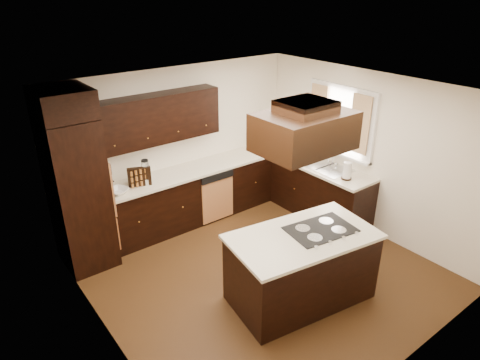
# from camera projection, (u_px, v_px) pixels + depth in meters

# --- Properties ---
(floor) EXTENTS (4.20, 4.20, 0.02)m
(floor) POSITION_uv_depth(u_px,v_px,m) (261.00, 272.00, 5.92)
(floor) COLOR #563518
(floor) RESTS_ON ground
(ceiling) EXTENTS (4.20, 4.20, 0.02)m
(ceiling) POSITION_uv_depth(u_px,v_px,m) (265.00, 92.00, 4.86)
(ceiling) COLOR white
(ceiling) RESTS_ON ground
(wall_back) EXTENTS (4.20, 0.02, 2.50)m
(wall_back) POSITION_uv_depth(u_px,v_px,m) (178.00, 145.00, 6.90)
(wall_back) COLOR white
(wall_back) RESTS_ON ground
(wall_front) EXTENTS (4.20, 0.02, 2.50)m
(wall_front) POSITION_uv_depth(u_px,v_px,m) (414.00, 272.00, 3.88)
(wall_front) COLOR white
(wall_front) RESTS_ON ground
(wall_left) EXTENTS (0.02, 4.20, 2.50)m
(wall_left) POSITION_uv_depth(u_px,v_px,m) (100.00, 249.00, 4.22)
(wall_left) COLOR white
(wall_left) RESTS_ON ground
(wall_right) EXTENTS (0.02, 4.20, 2.50)m
(wall_right) POSITION_uv_depth(u_px,v_px,m) (367.00, 153.00, 6.56)
(wall_right) COLOR white
(wall_right) RESTS_ON ground
(oven_column) EXTENTS (0.65, 0.75, 2.12)m
(oven_column) POSITION_uv_depth(u_px,v_px,m) (79.00, 195.00, 5.71)
(oven_column) COLOR black
(oven_column) RESTS_ON floor
(wall_oven_face) EXTENTS (0.05, 0.62, 0.78)m
(wall_oven_face) POSITION_uv_depth(u_px,v_px,m) (103.00, 184.00, 5.88)
(wall_oven_face) COLOR #C37D49
(wall_oven_face) RESTS_ON oven_column
(base_cabinets_back) EXTENTS (2.93, 0.60, 0.88)m
(base_cabinets_back) POSITION_uv_depth(u_px,v_px,m) (192.00, 196.00, 7.04)
(base_cabinets_back) COLOR black
(base_cabinets_back) RESTS_ON floor
(base_cabinets_right) EXTENTS (0.60, 2.40, 0.88)m
(base_cabinets_right) POSITION_uv_depth(u_px,v_px,m) (307.00, 186.00, 7.38)
(base_cabinets_right) COLOR black
(base_cabinets_right) RESTS_ON floor
(countertop_back) EXTENTS (2.93, 0.63, 0.04)m
(countertop_back) POSITION_uv_depth(u_px,v_px,m) (192.00, 171.00, 6.84)
(countertop_back) COLOR beige
(countertop_back) RESTS_ON base_cabinets_back
(countertop_right) EXTENTS (0.63, 2.40, 0.04)m
(countertop_right) POSITION_uv_depth(u_px,v_px,m) (308.00, 162.00, 7.17)
(countertop_right) COLOR beige
(countertop_right) RESTS_ON base_cabinets_right
(upper_cabinets) EXTENTS (2.00, 0.34, 0.72)m
(upper_cabinets) POSITION_uv_depth(u_px,v_px,m) (157.00, 119.00, 6.30)
(upper_cabinets) COLOR black
(upper_cabinets) RESTS_ON wall_back
(dishwasher_front) EXTENTS (0.60, 0.05, 0.72)m
(dishwasher_front) POSITION_uv_depth(u_px,v_px,m) (217.00, 200.00, 7.01)
(dishwasher_front) COLOR #C37D49
(dishwasher_front) RESTS_ON floor
(window_frame) EXTENTS (0.06, 1.32, 1.12)m
(window_frame) POSITION_uv_depth(u_px,v_px,m) (340.00, 120.00, 6.76)
(window_frame) COLOR white
(window_frame) RESTS_ON wall_right
(window_pane) EXTENTS (0.00, 1.20, 1.00)m
(window_pane) POSITION_uv_depth(u_px,v_px,m) (341.00, 120.00, 6.78)
(window_pane) COLOR white
(window_pane) RESTS_ON wall_right
(curtain_left) EXTENTS (0.02, 0.34, 0.90)m
(curtain_left) POSITION_uv_depth(u_px,v_px,m) (360.00, 124.00, 6.41)
(curtain_left) COLOR beige
(curtain_left) RESTS_ON wall_right
(curtain_right) EXTENTS (0.02, 0.34, 0.90)m
(curtain_right) POSITION_uv_depth(u_px,v_px,m) (318.00, 112.00, 7.01)
(curtain_right) COLOR beige
(curtain_right) RESTS_ON wall_right
(sink_rim) EXTENTS (0.52, 0.84, 0.01)m
(sink_rim) POSITION_uv_depth(u_px,v_px,m) (325.00, 167.00, 6.92)
(sink_rim) COLOR silver
(sink_rim) RESTS_ON countertop_right
(island) EXTENTS (1.81, 1.17, 0.88)m
(island) POSITION_uv_depth(u_px,v_px,m) (301.00, 268.00, 5.26)
(island) COLOR black
(island) RESTS_ON floor
(island_top) EXTENTS (1.89, 1.24, 0.04)m
(island_top) POSITION_uv_depth(u_px,v_px,m) (303.00, 237.00, 5.06)
(island_top) COLOR beige
(island_top) RESTS_ON island
(cooktop) EXTENTS (0.87, 0.65, 0.01)m
(cooktop) POSITION_uv_depth(u_px,v_px,m) (321.00, 229.00, 5.17)
(cooktop) COLOR black
(cooktop) RESTS_ON island_top
(range_hood) EXTENTS (1.05, 0.72, 0.42)m
(range_hood) POSITION_uv_depth(u_px,v_px,m) (304.00, 131.00, 4.67)
(range_hood) COLOR black
(range_hood) RESTS_ON ceiling
(hood_duct) EXTENTS (0.55, 0.50, 0.13)m
(hood_duct) POSITION_uv_depth(u_px,v_px,m) (306.00, 107.00, 4.55)
(hood_duct) COLOR black
(hood_duct) RESTS_ON ceiling
(blender_base) EXTENTS (0.15, 0.15, 0.10)m
(blender_base) POSITION_uv_depth(u_px,v_px,m) (147.00, 181.00, 6.33)
(blender_base) COLOR silver
(blender_base) RESTS_ON countertop_back
(blender_pitcher) EXTENTS (0.13, 0.13, 0.26)m
(blender_pitcher) POSITION_uv_depth(u_px,v_px,m) (145.00, 169.00, 6.25)
(blender_pitcher) COLOR silver
(blender_pitcher) RESTS_ON blender_base
(spice_rack) EXTENTS (0.34, 0.20, 0.28)m
(spice_rack) POSITION_uv_depth(u_px,v_px,m) (139.00, 177.00, 6.24)
(spice_rack) COLOR black
(spice_rack) RESTS_ON countertop_back
(mixing_bowl) EXTENTS (0.37, 0.37, 0.07)m
(mixing_bowl) POSITION_uv_depth(u_px,v_px,m) (118.00, 191.00, 6.04)
(mixing_bowl) COLOR white
(mixing_bowl) RESTS_ON countertop_back
(soap_bottle) EXTENTS (0.12, 0.12, 0.20)m
(soap_bottle) POSITION_uv_depth(u_px,v_px,m) (295.00, 150.00, 7.32)
(soap_bottle) COLOR white
(soap_bottle) RESTS_ON countertop_right
(paper_towel) EXTENTS (0.16, 0.16, 0.27)m
(paper_towel) POSITION_uv_depth(u_px,v_px,m) (347.00, 171.00, 6.44)
(paper_towel) COLOR white
(paper_towel) RESTS_ON countertop_right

